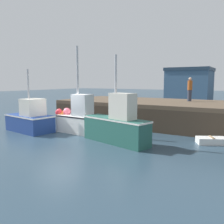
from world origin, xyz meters
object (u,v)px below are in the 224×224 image
object	(u,v)px
fishing_boat_near_left	(30,119)
dockworker	(190,89)
fishing_boat_mid	(117,125)
rowboat	(212,141)
fishing_boat_near_right	(78,118)

from	to	relation	value
fishing_boat_near_left	dockworker	world-z (taller)	fishing_boat_near_left
fishing_boat_near_left	dockworker	bearing A→B (deg)	44.18
fishing_boat_mid	rowboat	distance (m)	4.86
fishing_boat_near_left	rowboat	size ratio (longest dim) A/B	2.41
fishing_boat_near_left	fishing_boat_mid	xyz separation A→B (m)	(6.13, 0.26, 0.15)
rowboat	dockworker	world-z (taller)	dockworker
dockworker	fishing_boat_near_left	bearing A→B (deg)	-135.82
fishing_boat_near_left	fishing_boat_near_right	distance (m)	3.10
fishing_boat_near_left	fishing_boat_mid	distance (m)	6.13
fishing_boat_near_left	dockworker	size ratio (longest dim) A/B	2.26
fishing_boat_mid	dockworker	xyz separation A→B (m)	(1.87, 7.51, 1.66)
dockworker	fishing_boat_near_right	bearing A→B (deg)	-127.59
fishing_boat_near_left	rowboat	bearing A→B (deg)	13.64
fishing_boat_near_right	dockworker	bearing A→B (deg)	52.41
fishing_boat_near_right	fishing_boat_mid	xyz separation A→B (m)	(3.24, -0.86, -0.02)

